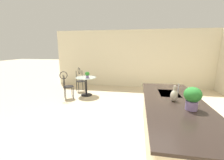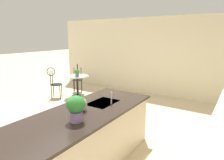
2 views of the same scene
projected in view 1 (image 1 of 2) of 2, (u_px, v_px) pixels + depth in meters
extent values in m
plane|color=beige|center=(127.00, 134.00, 3.26)|extent=(40.00, 40.00, 0.00)
cube|color=beige|center=(135.00, 59.00, 7.08)|extent=(0.12, 7.80, 2.70)
cube|color=beige|center=(173.00, 127.00, 2.74)|extent=(2.70, 0.96, 0.88)
cube|color=#2D231E|center=(175.00, 103.00, 2.64)|extent=(2.80, 1.06, 0.04)
cube|color=#B2B5BA|center=(169.00, 94.00, 3.17)|extent=(0.56, 0.40, 0.03)
cylinder|color=black|center=(87.00, 95.00, 5.96)|extent=(0.44, 0.44, 0.03)
cylinder|color=black|center=(86.00, 86.00, 5.89)|extent=(0.07, 0.07, 0.69)
cylinder|color=#B2C6C1|center=(86.00, 77.00, 5.81)|extent=(0.80, 0.80, 0.01)
cylinder|color=black|center=(72.00, 91.00, 5.74)|extent=(0.03, 0.03, 0.45)
cylinder|color=black|center=(73.00, 93.00, 5.50)|extent=(0.03, 0.03, 0.45)
cylinder|color=black|center=(64.00, 92.00, 5.62)|extent=(0.03, 0.03, 0.45)
cylinder|color=black|center=(66.00, 94.00, 5.38)|extent=(0.03, 0.03, 0.45)
cylinder|color=black|center=(69.00, 87.00, 5.51)|extent=(0.53, 0.53, 0.02)
cylinder|color=black|center=(63.00, 81.00, 5.52)|extent=(0.03, 0.03, 0.45)
cylinder|color=black|center=(64.00, 82.00, 5.29)|extent=(0.03, 0.03, 0.45)
torus|color=black|center=(64.00, 75.00, 5.35)|extent=(0.19, 0.24, 0.28)
cylinder|color=black|center=(85.00, 87.00, 6.40)|extent=(0.03, 0.03, 0.45)
cylinder|color=black|center=(79.00, 88.00, 6.26)|extent=(0.03, 0.03, 0.45)
cylinder|color=black|center=(83.00, 85.00, 6.63)|extent=(0.03, 0.03, 0.45)
cylinder|color=black|center=(77.00, 86.00, 6.50)|extent=(0.03, 0.03, 0.45)
cylinder|color=black|center=(81.00, 81.00, 6.40)|extent=(0.54, 0.54, 0.02)
cylinder|color=black|center=(82.00, 76.00, 6.54)|extent=(0.03, 0.03, 0.45)
cylinder|color=black|center=(76.00, 76.00, 6.42)|extent=(0.03, 0.03, 0.45)
torus|color=black|center=(79.00, 71.00, 6.43)|extent=(0.23, 0.20, 0.28)
cylinder|color=#B2B5BA|center=(178.00, 89.00, 3.11)|extent=(0.02, 0.02, 0.22)
cylinder|color=#7A669E|center=(87.00, 77.00, 5.69)|extent=(0.12, 0.12, 0.09)
ellipsoid|color=#2A7A28|center=(87.00, 74.00, 5.66)|extent=(0.17, 0.17, 0.15)
cylinder|color=#7A669E|center=(191.00, 105.00, 2.30)|extent=(0.18, 0.18, 0.14)
ellipsoid|color=#2A7C30|center=(193.00, 95.00, 2.27)|extent=(0.26, 0.26, 0.24)
ellipsoid|color=#BCB29E|center=(174.00, 96.00, 2.66)|extent=(0.13, 0.13, 0.21)
cylinder|color=#BCB29E|center=(175.00, 88.00, 2.63)|extent=(0.04, 0.04, 0.08)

